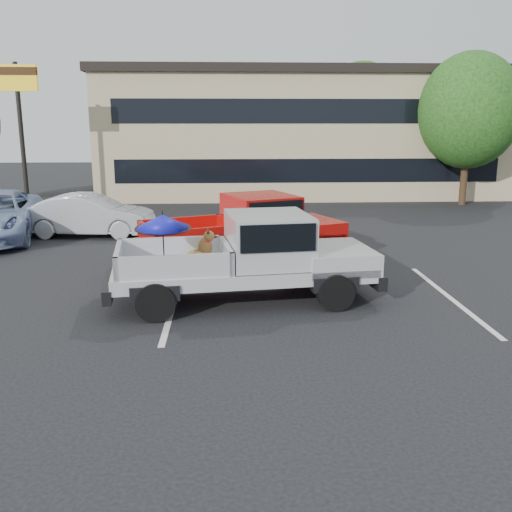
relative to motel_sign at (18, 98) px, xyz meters
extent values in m
plane|color=black|center=(10.00, -14.00, -4.65)|extent=(90.00, 90.00, 0.00)
cube|color=silver|center=(7.00, -12.00, -4.65)|extent=(0.12, 5.00, 0.01)
cube|color=silver|center=(13.00, -12.00, -4.65)|extent=(0.12, 5.00, 0.01)
cube|color=tan|center=(12.00, 7.00, -1.65)|extent=(20.00, 8.00, 6.00)
cube|color=black|center=(12.00, 7.00, 1.45)|extent=(20.40, 8.40, 0.40)
cube|color=black|center=(12.00, 3.02, -3.15)|extent=(18.00, 0.08, 1.10)
cube|color=black|center=(12.00, 3.02, -0.45)|extent=(18.00, 0.08, 1.10)
cylinder|color=black|center=(0.00, 0.00, -1.65)|extent=(0.18, 0.18, 6.00)
cube|color=yellow|center=(0.00, 0.00, 0.75)|extent=(1.60, 0.18, 1.00)
cube|color=#381E0C|center=(0.00, 0.00, 1.00)|extent=(1.60, 0.22, 0.30)
cylinder|color=#332114|center=(19.00, 2.00, -3.29)|extent=(0.32, 0.32, 2.73)
ellipsoid|color=#153E11|center=(19.00, 2.00, -0.44)|extent=(4.46, 4.46, 5.13)
cylinder|color=#332114|center=(16.00, 10.00, -3.22)|extent=(0.32, 0.32, 2.86)
ellipsoid|color=#153E11|center=(16.00, 10.00, -0.23)|extent=(4.68, 4.68, 5.38)
cylinder|color=black|center=(6.76, -13.15, -4.27)|extent=(0.79, 0.38, 0.76)
cylinder|color=black|center=(6.52, -11.32, -4.27)|extent=(0.79, 0.38, 0.76)
cylinder|color=black|center=(10.33, -12.69, -4.27)|extent=(0.79, 0.38, 0.76)
cylinder|color=black|center=(10.09, -10.86, -4.27)|extent=(0.79, 0.38, 0.76)
cube|color=silver|center=(8.47, -12.00, -3.98)|extent=(5.59, 2.60, 0.28)
cube|color=silver|center=(10.46, -11.74, -3.77)|extent=(1.73, 2.10, 0.46)
cube|color=black|center=(11.20, -11.65, -4.15)|extent=(0.45, 1.97, 0.30)
cube|color=black|center=(5.74, -12.35, -4.15)|extent=(0.43, 1.97, 0.28)
cube|color=silver|center=(9.02, -11.93, -3.30)|extent=(1.87, 2.04, 1.05)
cube|color=black|center=(9.02, -11.93, -3.10)|extent=(1.74, 2.12, 0.55)
cube|color=black|center=(7.03, -12.19, -3.92)|extent=(2.52, 2.12, 0.10)
cube|color=silver|center=(6.92, -11.32, -3.62)|extent=(2.29, 0.39, 0.50)
cube|color=silver|center=(7.15, -13.05, -3.62)|extent=(2.29, 0.39, 0.50)
cube|color=silver|center=(5.94, -12.33, -3.62)|extent=(0.34, 1.84, 0.50)
cube|color=silver|center=(8.12, -12.04, -3.62)|extent=(0.34, 1.84, 0.50)
ellipsoid|color=brown|center=(7.51, -11.79, -3.71)|extent=(0.53, 0.46, 0.32)
cylinder|color=brown|center=(7.77, -11.84, -3.75)|extent=(0.07, 0.07, 0.24)
cylinder|color=brown|center=(7.75, -11.68, -3.75)|extent=(0.07, 0.07, 0.24)
ellipsoid|color=brown|center=(7.67, -11.77, -3.51)|extent=(0.34, 0.31, 0.43)
cylinder|color=red|center=(7.69, -11.76, -3.37)|extent=(0.21, 0.21, 0.04)
sphere|color=brown|center=(7.76, -11.76, -3.27)|extent=(0.23, 0.23, 0.23)
cone|color=black|center=(7.89, -11.74, -3.29)|extent=(0.17, 0.13, 0.11)
cone|color=black|center=(7.75, -11.82, -3.15)|extent=(0.08, 0.08, 0.12)
cone|color=black|center=(7.74, -11.70, -3.15)|extent=(0.08, 0.08, 0.12)
cylinder|color=brown|center=(7.33, -11.81, -3.81)|extent=(0.29, 0.05, 0.10)
cylinder|color=black|center=(6.89, -12.60, -3.35)|extent=(0.02, 0.10, 1.05)
cone|color=#1415B2|center=(6.89, -12.60, -2.80)|extent=(1.10, 1.12, 0.36)
cylinder|color=black|center=(6.89, -12.60, -2.64)|extent=(0.02, 0.02, 0.10)
cylinder|color=black|center=(6.89, -12.60, -2.93)|extent=(1.10, 1.10, 0.09)
cylinder|color=black|center=(7.18, -10.37, -4.28)|extent=(0.80, 0.54, 0.75)
cylinder|color=black|center=(6.50, -8.68, -4.28)|extent=(0.80, 0.54, 0.75)
cylinder|color=black|center=(10.49, -9.04, -4.28)|extent=(0.80, 0.54, 0.75)
cylinder|color=black|center=(9.81, -7.35, -4.28)|extent=(0.80, 0.54, 0.75)
cube|color=#A90D09|center=(8.54, -8.84, -3.99)|extent=(5.66, 3.75, 0.28)
cube|color=#A90D09|center=(10.38, -8.10, -3.78)|extent=(2.09, 2.32, 0.46)
cube|color=black|center=(11.07, -7.82, -4.16)|extent=(0.91, 1.87, 0.30)
cube|color=black|center=(6.02, -9.85, -4.16)|extent=(0.89, 1.87, 0.28)
cube|color=#A90D09|center=(9.05, -8.63, -3.31)|extent=(2.20, 2.30, 1.04)
cube|color=black|center=(9.05, -8.63, -3.12)|extent=(2.09, 2.34, 0.54)
cube|color=black|center=(7.21, -9.37, -3.93)|extent=(2.79, 2.54, 0.10)
cube|color=#A90D09|center=(6.89, -8.57, -3.63)|extent=(2.15, 0.94, 0.49)
cube|color=#A90D09|center=(7.53, -10.17, -3.63)|extent=(2.15, 0.94, 0.49)
cube|color=#A90D09|center=(6.20, -9.78, -3.63)|extent=(0.77, 1.73, 0.49)
cube|color=#A90D09|center=(8.22, -8.97, -3.63)|extent=(0.77, 1.73, 0.49)
imported|color=#B6B9BE|center=(3.56, -4.60, -3.95)|extent=(4.38, 1.92, 1.40)
camera|label=1|loc=(8.15, -23.65, -0.89)|focal=40.00mm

